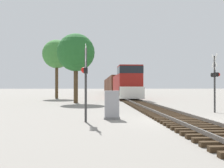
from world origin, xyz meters
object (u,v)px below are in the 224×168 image
relay_cabinet (112,105)px  tree_far_right (76,53)px  freight_train (114,85)px  crossing_signal_near (85,74)px  crossing_signal_far (215,77)px  tree_mid_background (57,54)px

relay_cabinet → tree_far_right: (-3.06, 14.15, 4.66)m
freight_train → crossing_signal_near: 50.16m
crossing_signal_far → relay_cabinet: (-7.32, -3.21, -1.67)m
freight_train → relay_cabinet: size_ratio=41.13×
freight_train → crossing_signal_far: size_ratio=15.86×
relay_cabinet → crossing_signal_far: bearing=23.7°
crossing_signal_near → crossing_signal_far: 9.75m
relay_cabinet → freight_train: bearing=85.9°
crossing_signal_far → crossing_signal_near: bearing=119.4°
relay_cabinet → tree_far_right: size_ratio=0.21×
tree_far_right → crossing_signal_far: bearing=-46.5°
crossing_signal_far → relay_cabinet: bearing=116.7°
crossing_signal_near → freight_train: bearing=173.6°
crossing_signal_far → tree_mid_background: 26.42m
crossing_signal_near → tree_mid_background: tree_mid_background is taller
freight_train → tree_far_right: bearing=-100.7°
freight_train → tree_far_right: 35.41m
crossing_signal_near → tree_mid_background: size_ratio=0.44×
freight_train → crossing_signal_near: bearing=-95.6°
freight_train → crossing_signal_near: freight_train is taller
relay_cabinet → tree_mid_background: size_ratio=0.18×
crossing_signal_near → tree_mid_background: (-5.34, 26.30, 4.19)m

